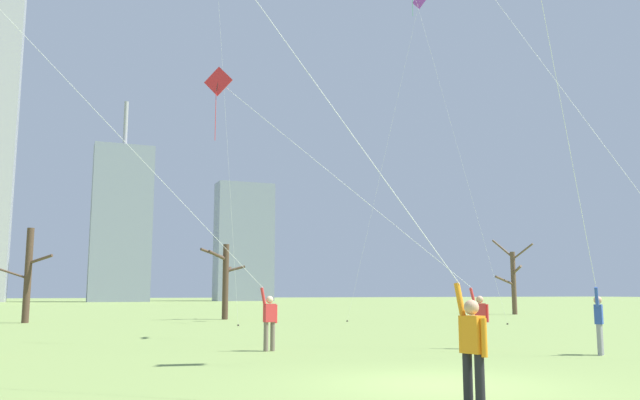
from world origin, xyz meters
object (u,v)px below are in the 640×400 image
at_px(kite_flyer_foreground_left_teal, 585,247).
at_px(distant_kite_low_near_trees_purple, 412,33).
at_px(distant_kite_drifting_left_green, 419,10).
at_px(kite_flyer_far_back_red, 426,269).
at_px(kite_flyer_midfield_left_orange, 631,195).
at_px(bare_tree_center, 225,277).
at_px(bare_tree_right_of_center, 28,274).
at_px(kite_flyer_midfield_center_white, 205,247).
at_px(bare_tree_left_of_center, 513,279).
at_px(kite_flyer_foreground_right_pink, 320,118).

bearing_deg(kite_flyer_foreground_left_teal, distant_kite_low_near_trees_purple, 72.49).
bearing_deg(distant_kite_drifting_left_green, kite_flyer_far_back_red, -120.84).
distance_m(kite_flyer_midfield_left_orange, bare_tree_center, 28.43).
bearing_deg(bare_tree_right_of_center, kite_flyer_foreground_left_teal, -60.99).
bearing_deg(distant_kite_low_near_trees_purple, kite_flyer_foreground_left_teal, -107.51).
bearing_deg(kite_flyer_foreground_left_teal, distant_kite_drifting_left_green, 72.89).
distance_m(distant_kite_low_near_trees_purple, bare_tree_right_of_center, 27.01).
bearing_deg(bare_tree_right_of_center, kite_flyer_midfield_center_white, -75.56).
relative_size(kite_flyer_midfield_left_orange, distant_kite_drifting_left_green, 0.85).
bearing_deg(bare_tree_center, kite_flyer_foreground_left_teal, -82.93).
height_order(kite_flyer_far_back_red, bare_tree_left_of_center, kite_flyer_far_back_red).
xyz_separation_m(kite_flyer_foreground_right_pink, kite_flyer_midfield_center_white, (-0.12, 8.86, -1.69)).
relative_size(kite_flyer_far_back_red, kite_flyer_midfield_left_orange, 0.57).
xyz_separation_m(kite_flyer_foreground_right_pink, distant_kite_drifting_left_green, (14.64, 20.98, 13.40)).
height_order(kite_flyer_midfield_center_white, bare_tree_center, kite_flyer_midfield_center_white).
height_order(kite_flyer_midfield_left_orange, bare_tree_left_of_center, kite_flyer_midfield_left_orange).
bearing_deg(kite_flyer_foreground_left_teal, kite_flyer_midfield_left_orange, -12.21).
xyz_separation_m(kite_flyer_midfield_left_orange, bare_tree_center, (-4.89, 27.95, -1.74)).
height_order(kite_flyer_foreground_left_teal, distant_kite_low_near_trees_purple, distant_kite_low_near_trees_purple).
bearing_deg(kite_flyer_far_back_red, kite_flyer_foreground_left_teal, -58.46).
relative_size(kite_flyer_foreground_left_teal, kite_flyer_far_back_red, 1.31).
xyz_separation_m(kite_flyer_midfield_left_orange, distant_kite_low_near_trees_purple, (4.70, 19.87, 13.24)).
distance_m(kite_flyer_foreground_right_pink, distant_kite_drifting_left_green, 28.88).
bearing_deg(bare_tree_center, distant_kite_drifting_left_green, -49.46).
height_order(kite_flyer_foreground_right_pink, bare_tree_left_of_center, kite_flyer_foreground_right_pink).
bearing_deg(kite_flyer_midfield_left_orange, bare_tree_right_of_center, 121.03).
bearing_deg(bare_tree_left_of_center, kite_flyer_midfield_left_orange, -122.92).
bearing_deg(kite_flyer_far_back_red, bare_tree_center, 92.14).
distance_m(kite_flyer_midfield_center_white, bare_tree_right_of_center, 22.60).
distance_m(kite_flyer_midfield_center_white, distant_kite_low_near_trees_purple, 25.71).
distance_m(kite_flyer_foreground_left_teal, bare_tree_left_of_center, 34.83).
relative_size(distant_kite_low_near_trees_purple, bare_tree_left_of_center, 3.37).
bearing_deg(kite_flyer_midfield_center_white, kite_flyer_foreground_right_pink, -89.23).
height_order(bare_tree_center, bare_tree_left_of_center, bare_tree_left_of_center).
distance_m(kite_flyer_far_back_red, bare_tree_left_of_center, 33.22).
bearing_deg(distant_kite_low_near_trees_purple, bare_tree_center, 139.90).
bearing_deg(kite_flyer_foreground_right_pink, distant_kite_low_near_trees_purple, 56.27).
bearing_deg(distant_kite_low_near_trees_purple, kite_flyer_far_back_red, -119.50).
bearing_deg(kite_flyer_midfield_center_white, kite_flyer_midfield_left_orange, -27.11).
relative_size(kite_flyer_foreground_right_pink, bare_tree_right_of_center, 3.05).
relative_size(kite_flyer_foreground_right_pink, bare_tree_left_of_center, 2.76).
relative_size(kite_flyer_foreground_left_teal, kite_flyer_midfield_center_white, 0.83).
distance_m(bare_tree_center, bare_tree_left_of_center, 23.54).
relative_size(kite_flyer_midfield_center_white, bare_tree_left_of_center, 2.58).
bearing_deg(kite_flyer_midfield_left_orange, distant_kite_drifting_left_green, 77.62).
bearing_deg(distant_kite_low_near_trees_purple, bare_tree_left_of_center, 32.58).
bearing_deg(kite_flyer_midfield_left_orange, kite_flyer_foreground_left_teal, 167.79).
relative_size(kite_flyer_midfield_left_orange, bare_tree_center, 3.56).
bearing_deg(bare_tree_left_of_center, distant_kite_low_near_trees_purple, -147.42).
bearing_deg(kite_flyer_foreground_right_pink, kite_flyer_midfield_center_white, 90.77).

